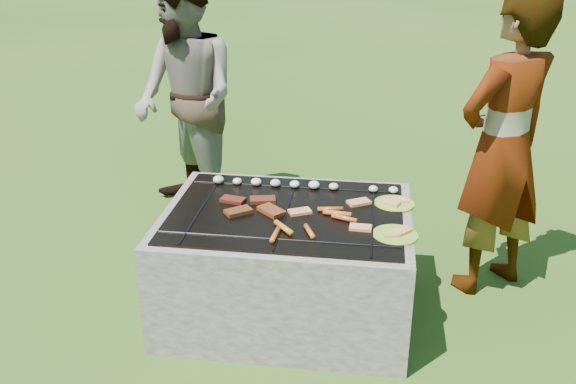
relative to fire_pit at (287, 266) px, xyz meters
name	(u,v)px	position (x,y,z in m)	size (l,w,h in m)	color
lawn	(287,309)	(0.00, 0.00, -0.28)	(60.00, 60.00, 0.00)	#254611
fire_pit	(287,266)	(0.00, 0.00, 0.00)	(1.30, 1.00, 0.62)	#A7A094
mushrooms	(291,184)	(-0.02, 0.32, 0.35)	(1.06, 0.06, 0.04)	beige
pork_slabs	(253,206)	(-0.18, 0.02, 0.34)	(0.38, 0.28, 0.02)	maroon
sausages	(313,222)	(0.15, -0.14, 0.34)	(0.42, 0.42, 0.03)	orange
bread_on_grate	(340,212)	(0.28, 0.01, 0.34)	(0.44, 0.39, 0.02)	tan
plate_far	(394,204)	(0.56, 0.18, 0.33)	(0.25, 0.25, 0.03)	gold
plate_near	(395,235)	(0.56, -0.19, 0.33)	(0.25, 0.25, 0.03)	#A5CD31
cook	(503,147)	(1.14, 0.45, 0.58)	(0.63, 0.41, 1.73)	gray
bystander	(186,100)	(-0.87, 1.17, 0.58)	(0.84, 0.65, 1.72)	gray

